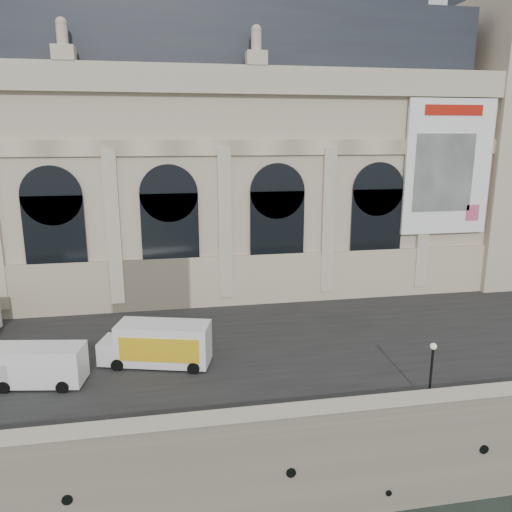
{
  "coord_description": "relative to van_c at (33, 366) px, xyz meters",
  "views": [
    {
      "loc": [
        -4.3,
        -23.65,
        22.03
      ],
      "look_at": [
        4.0,
        22.0,
        10.82
      ],
      "focal_mm": 35.0,
      "sensor_mm": 36.0,
      "label": 1
    }
  ],
  "objects": [
    {
      "name": "museum",
      "position": [
        7.34,
        22.35,
        12.35
      ],
      "size": [
        69.0,
        18.7,
        29.1
      ],
      "color": "tan",
      "rests_on": "quay"
    },
    {
      "name": "parapet",
      "position": [
        13.32,
        -7.91,
        -0.76
      ],
      "size": [
        160.0,
        1.4,
        1.21
      ],
      "color": "gray",
      "rests_on": "quay"
    },
    {
      "name": "box_truck",
      "position": [
        8.02,
        1.59,
        0.2
      ],
      "size": [
        8.16,
        4.47,
        3.14
      ],
      "color": "silver",
      "rests_on": "quay"
    },
    {
      "name": "clock_pavilion",
      "position": [
        47.32,
        19.41,
        16.04
      ],
      "size": [
        13.0,
        14.72,
        36.7
      ],
      "color": "tan",
      "rests_on": "quay"
    },
    {
      "name": "lamp_right",
      "position": [
        24.42,
        -6.82,
        0.6
      ],
      "size": [
        0.41,
        0.41,
        3.98
      ],
      "color": "black",
      "rests_on": "quay"
    },
    {
      "name": "van_c",
      "position": [
        0.0,
        0.0,
        0.0
      ],
      "size": [
        6.35,
        3.25,
        2.7
      ],
      "color": "white",
      "rests_on": "quay"
    },
    {
      "name": "street",
      "position": [
        13.32,
        5.49,
        -1.35
      ],
      "size": [
        160.0,
        24.0,
        0.06
      ],
      "primitive_type": "cube",
      "color": "#2D2D2D",
      "rests_on": "quay"
    },
    {
      "name": "quay",
      "position": [
        13.32,
        26.49,
        -4.38
      ],
      "size": [
        160.0,
        70.0,
        6.0
      ],
      "primitive_type": "cube",
      "color": "gray",
      "rests_on": "ground"
    }
  ]
}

